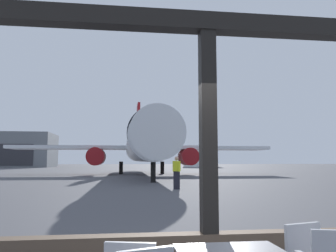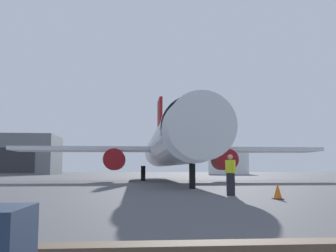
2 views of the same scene
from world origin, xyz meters
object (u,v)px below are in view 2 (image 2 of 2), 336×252
at_px(airplane, 171,145).
at_px(distant_hangar, 8,155).
at_px(ground_crew_worker, 230,174).
at_px(traffic_cone, 278,191).
at_px(fuel_storage_tank, 229,162).

distance_m(airplane, distant_hangar, 56.37).
distance_m(ground_crew_worker, traffic_cone, 2.54).
distance_m(traffic_cone, fuel_storage_tank, 70.65).
bearing_deg(traffic_cone, airplane, 95.55).
bearing_deg(traffic_cone, distant_hangar, 114.29).
height_order(ground_crew_worker, distant_hangar, distant_hangar).
height_order(traffic_cone, fuel_storage_tank, fuel_storage_tank).
bearing_deg(airplane, fuel_storage_tank, 70.29).
bearing_deg(airplane, distant_hangar, 121.14).
xyz_separation_m(ground_crew_worker, fuel_storage_tank, (16.45, 66.84, 1.77)).
xyz_separation_m(ground_crew_worker, distant_hangar, (-29.93, 66.98, 3.13)).
height_order(ground_crew_worker, traffic_cone, ground_crew_worker).
bearing_deg(fuel_storage_tank, traffic_cone, -102.43).
relative_size(distant_hangar, fuel_storage_tank, 2.26).
distance_m(airplane, traffic_cone, 21.16).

